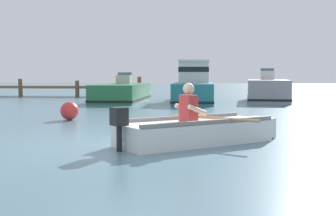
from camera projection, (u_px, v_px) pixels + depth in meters
The scene contains 7 objects.
ground_plane at pixel (119, 145), 8.92m from camera, with size 120.00×120.00×0.00m, color slate.
wooden_dock at pixel (53, 87), 28.28m from camera, with size 11.29×1.64×1.20m.
rowboat_with_person at pixel (198, 131), 9.09m from camera, with size 3.24×2.85×1.19m.
moored_boat_green at pixel (122, 93), 23.09m from camera, with size 2.11×5.91×1.45m.
moored_boat_teal at pixel (194, 86), 22.89m from camera, with size 2.00×6.83×2.05m.
moored_boat_grey at pixel (267, 91), 22.99m from camera, with size 2.28×4.88×1.65m.
mooring_buoy at pixel (69, 111), 13.73m from camera, with size 0.54×0.54×0.54m, color red.
Camera 1 is at (1.80, -8.71, 1.36)m, focal length 49.63 mm.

